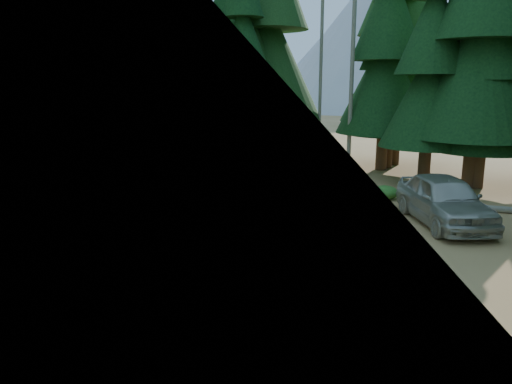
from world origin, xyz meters
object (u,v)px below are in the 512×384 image
Objects in this scene: silver_minivan_center at (278,195)px; log_right at (475,208)px; red_pickup at (184,196)px; frisbee_player at (295,202)px; log_left at (285,192)px; silver_minivan_right at (444,200)px; log_mid at (298,187)px.

silver_minivan_center is 1.34× the size of log_right.
red_pickup is 1.07× the size of silver_minivan_center.
silver_minivan_center is at bearing -57.19° from frisbee_player.
log_left is (-1.87, 7.01, -1.30)m from frisbee_player.
silver_minivan_right is at bearing 16.86° from silver_minivan_center.
red_pickup is at bearing -94.98° from log_mid.
frisbee_player reaches higher than log_left.
frisbee_player is at bearing -99.34° from log_left.
red_pickup is at bearing -147.35° from log_left.
silver_minivan_right is at bearing -48.24° from log_left.
log_right is at bearing -124.14° from frisbee_player.
log_right is (11.38, 4.12, -0.71)m from red_pickup.
silver_minivan_right is 7.89m from log_mid.
log_mid is at bearing 169.28° from log_right.
red_pickup is 7.08m from log_mid.
frisbee_player is 7.37m from log_left.
log_right is (7.82, 2.90, -0.69)m from silver_minivan_center.
log_mid is 0.68× the size of log_right.
frisbee_player is at bearing -55.56° from log_mid.
frisbee_player is at bearing -131.54° from log_right.
log_left is at bearing -64.10° from frisbee_player.
red_pickup reaches higher than silver_minivan_center.
silver_minivan_center is at bearing -106.66° from log_left.
silver_minivan_center is 3.81m from frisbee_player.
red_pickup is 1.11× the size of silver_minivan_right.
log_left is at bearing 179.32° from log_right.
silver_minivan_right reaches higher than log_right.
silver_minivan_right is 6.36m from frisbee_player.
log_left is (-0.47, 3.52, -0.68)m from silver_minivan_center.
frisbee_player reaches higher than silver_minivan_center.
red_pickup reaches higher than log_left.
log_mid is at bearing -68.71° from frisbee_player.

